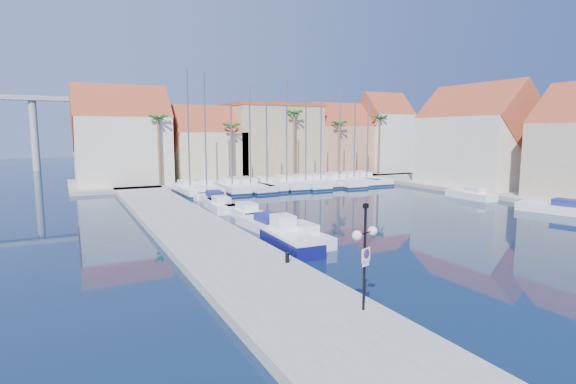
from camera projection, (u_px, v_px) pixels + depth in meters
name	position (u px, v px, depth m)	size (l,w,h in m)	color
ground	(419.00, 269.00, 25.16)	(260.00, 260.00, 0.00)	black
quay_west	(196.00, 233.00, 33.06)	(6.00, 77.00, 0.50)	gray
shore_north	(255.00, 178.00, 72.06)	(54.00, 16.00, 0.50)	gray
shore_east	(536.00, 195.00, 52.67)	(12.00, 60.00, 0.50)	gray
lamp_post	(365.00, 241.00, 17.73)	(1.42, 0.76, 4.37)	black
bollard	(287.00, 258.00, 24.61)	(0.22, 0.22, 0.56)	black
fishing_boat	(289.00, 238.00, 29.39)	(2.17, 6.02, 2.09)	#0E0F51
motorboat_west_0	(296.00, 234.00, 31.47)	(2.46, 7.11, 1.40)	white
motorboat_west_1	(265.00, 224.00, 34.87)	(2.51, 6.58, 1.40)	white
motorboat_west_2	(245.00, 212.00, 40.21)	(2.08, 6.19, 1.40)	white
motorboat_west_3	(220.00, 205.00, 43.99)	(2.50, 6.46, 1.40)	white
motorboat_west_4	(214.00, 199.00, 48.01)	(2.41, 6.55, 1.40)	white
motorboat_west_5	(196.00, 193.00, 52.62)	(2.39, 6.23, 1.40)	white
motorboat_west_6	(190.00, 188.00, 56.88)	(2.30, 6.05, 1.40)	white
motorboat_east_0	(561.00, 208.00, 42.06)	(4.09, 7.56, 1.40)	white
motorboat_east_1	(471.00, 194.00, 51.20)	(2.09, 6.03, 1.40)	white
sailboat_0	(189.00, 189.00, 55.12)	(2.63, 9.56, 14.86)	white
sailboat_1	(206.00, 187.00, 56.46)	(2.47, 9.07, 14.80)	white
sailboat_2	(231.00, 187.00, 57.58)	(3.24, 9.86, 11.31)	white
sailboat_3	(248.00, 186.00, 59.00)	(3.63, 11.26, 13.26)	white
sailboat_4	(265.00, 185.00, 59.77)	(3.10, 9.80, 11.55)	white
sailboat_5	(285.00, 183.00, 61.12)	(3.06, 10.11, 14.96)	white
sailboat_6	(304.00, 183.00, 62.25)	(3.13, 10.95, 11.99)	white
sailboat_7	(318.00, 181.00, 63.72)	(3.11, 9.25, 12.68)	white
sailboat_8	(337.00, 181.00, 64.84)	(3.97, 12.00, 13.52)	white
sailboat_9	(351.00, 180.00, 65.93)	(3.34, 10.34, 12.85)	white
sailboat_10	(364.00, 179.00, 67.38)	(3.76, 11.14, 12.09)	white
building_0	(122.00, 140.00, 61.42)	(12.30, 9.00, 13.50)	beige
building_1	(208.00, 147.00, 66.93)	(10.30, 8.00, 11.00)	#C3B289
building_2	(272.00, 140.00, 72.59)	(14.20, 10.20, 11.50)	tan
building_3	(337.00, 142.00, 77.11)	(10.30, 8.00, 12.00)	#B2755A
building_4	(383.00, 135.00, 80.09)	(8.30, 8.00, 14.00)	silver
building_6	(476.00, 140.00, 59.79)	(9.00, 14.30, 13.50)	beige
palm_0	(158.00, 120.00, 58.43)	(2.60, 2.60, 10.15)	brown
palm_1	(231.00, 128.00, 63.02)	(2.60, 2.60, 9.15)	brown
palm_2	(294.00, 115.00, 67.22)	(2.60, 2.60, 11.15)	brown
palm_3	(339.00, 125.00, 70.98)	(2.60, 2.60, 9.65)	brown
palm_4	(380.00, 120.00, 74.42)	(2.60, 2.60, 10.65)	brown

